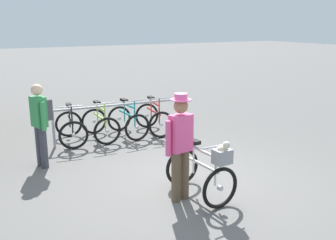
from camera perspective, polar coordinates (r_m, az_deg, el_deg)
name	(u,v)px	position (r m, az deg, el deg)	size (l,w,h in m)	color
ground_plane	(188,180)	(6.90, 2.96, -9.07)	(80.00, 80.00, 0.00)	#605E5B
bike_rack_rail	(120,112)	(9.15, -7.20, 1.16)	(3.20, 0.29, 0.88)	#99999E
racked_bike_black	(71,128)	(9.13, -14.40, -1.15)	(0.83, 1.21, 0.98)	black
racked_bike_lime	(100,125)	(9.27, -10.16, -0.68)	(0.68, 1.11, 0.97)	black
racked_bike_teal	(128,121)	(9.46, -6.07, -0.22)	(0.71, 1.12, 0.97)	black
racked_bike_red	(154,119)	(9.70, -2.16, 0.23)	(0.77, 1.17, 0.97)	black
featured_bicycle	(205,170)	(6.07, 5.56, -7.53)	(0.71, 1.22, 1.09)	black
person_with_featured_bike	(180,143)	(5.85, 1.89, -3.49)	(0.53, 0.32, 1.72)	brown
pedestrian_with_backpack	(40,120)	(7.65, -18.67, -0.02)	(0.40, 0.52, 1.64)	#383842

